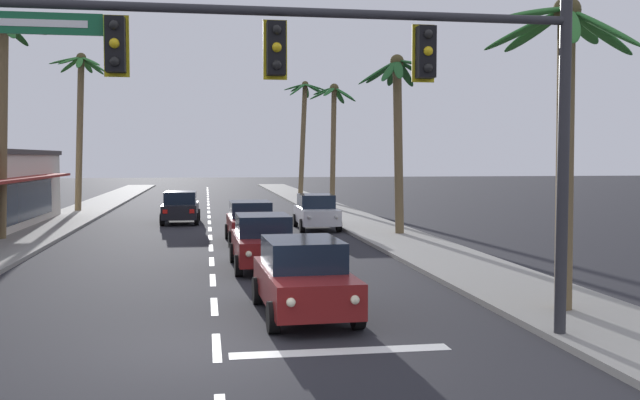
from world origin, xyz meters
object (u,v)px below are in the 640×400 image
at_px(palm_right_nearest, 565,94).
at_px(palm_left_second, 2,98).
at_px(sedan_lead_at_stop_bar, 303,277).
at_px(palm_right_second, 398,109).
at_px(sedan_fifth_in_queue, 250,222).
at_px(sedan_parked_nearest_kerb, 316,212).
at_px(palm_right_third, 333,122).
at_px(traffic_signal_mast, 368,78).
at_px(palm_left_third, 80,104).
at_px(sedan_oncoming_far, 181,207).
at_px(sedan_third_in_queue, 263,241).
at_px(palm_right_farthest, 304,119).

bearing_deg(palm_right_nearest, palm_left_second, 134.15).
relative_size(sedan_lead_at_stop_bar, palm_right_second, 0.57).
relative_size(sedan_fifth_in_queue, palm_left_second, 0.49).
bearing_deg(sedan_lead_at_stop_bar, palm_left_second, 123.60).
distance_m(sedan_parked_nearest_kerb, palm_right_third, 13.38).
distance_m(traffic_signal_mast, palm_right_third, 33.86).
height_order(palm_left_third, palm_right_second, palm_left_third).
bearing_deg(sedan_parked_nearest_kerb, sedan_oncoming_far, 147.13).
bearing_deg(palm_left_third, palm_left_second, -91.74).
relative_size(palm_left_second, palm_right_second, 1.16).
bearing_deg(palm_right_nearest, palm_right_third, 88.92).
bearing_deg(sedan_parked_nearest_kerb, sedan_fifth_in_queue, -125.49).
height_order(traffic_signal_mast, sedan_oncoming_far, traffic_signal_mast).
bearing_deg(sedan_third_in_queue, palm_left_third, 111.39).
distance_m(sedan_fifth_in_queue, palm_right_third, 18.80).
height_order(sedan_lead_at_stop_bar, sedan_third_in_queue, same).
height_order(sedan_lead_at_stop_bar, palm_left_second, palm_left_second).
bearing_deg(sedan_lead_at_stop_bar, palm_right_second, 67.32).
height_order(sedan_fifth_in_queue, sedan_parked_nearest_kerb, same).
distance_m(traffic_signal_mast, sedan_parked_nearest_kerb, 21.85).
bearing_deg(palm_left_third, sedan_fifth_in_queue, -61.33).
bearing_deg(traffic_signal_mast, palm_right_farthest, 83.47).
bearing_deg(palm_right_nearest, sedan_third_in_queue, 127.65).
distance_m(palm_left_second, palm_right_second, 16.44).
height_order(palm_left_third, palm_right_third, palm_left_third).
height_order(sedan_oncoming_far, palm_right_third, palm_right_third).
distance_m(sedan_third_in_queue, palm_right_nearest, 10.51).
relative_size(sedan_fifth_in_queue, sedan_oncoming_far, 1.00).
height_order(sedan_lead_at_stop_bar, palm_right_nearest, palm_right_nearest).
bearing_deg(palm_left_third, sedan_third_in_queue, -68.61).
bearing_deg(palm_left_second, traffic_signal_mast, -58.95).
bearing_deg(sedan_lead_at_stop_bar, sedan_oncoming_far, 98.57).
height_order(palm_left_second, palm_left_third, palm_left_third).
distance_m(traffic_signal_mast, sedan_third_in_queue, 10.55).
relative_size(sedan_fifth_in_queue, palm_right_third, 0.54).
height_order(sedan_oncoming_far, palm_left_third, palm_left_third).
relative_size(traffic_signal_mast, sedan_third_in_queue, 2.44).
distance_m(sedan_oncoming_far, palm_right_third, 13.32).
height_order(traffic_signal_mast, sedan_fifth_in_queue, traffic_signal_mast).
bearing_deg(palm_left_third, traffic_signal_mast, -72.65).
bearing_deg(sedan_fifth_in_queue, sedan_lead_at_stop_bar, -88.68).
bearing_deg(sedan_oncoming_far, palm_left_third, 127.86).
relative_size(sedan_parked_nearest_kerb, palm_right_second, 0.56).
height_order(sedan_third_in_queue, sedan_parked_nearest_kerb, same).
distance_m(sedan_lead_at_stop_bar, sedan_fifth_in_queue, 13.58).
distance_m(sedan_oncoming_far, palm_right_farthest, 26.15).
relative_size(sedan_fifth_in_queue, sedan_parked_nearest_kerb, 1.00).
bearing_deg(palm_right_nearest, sedan_parked_nearest_kerb, 97.17).
bearing_deg(sedan_parked_nearest_kerb, palm_right_third, 75.93).
bearing_deg(palm_right_farthest, palm_left_second, -118.38).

